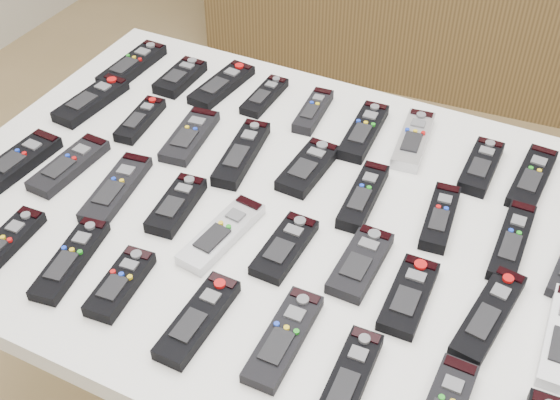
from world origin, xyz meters
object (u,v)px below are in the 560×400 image
at_px(remote_23, 222,234).
at_px(remote_25, 360,263).
at_px(remote_2, 222,85).
at_px(remote_27, 489,314).
at_px(remote_11, 140,120).
at_px(remote_24, 285,247).
at_px(table, 280,231).
at_px(remote_12, 190,136).
at_px(remote_5, 364,131).
at_px(remote_7, 481,167).
at_px(remote_20, 69,165).
at_px(remote_4, 313,111).
at_px(remote_22, 176,205).
at_px(remote_10, 91,100).
at_px(remote_14, 308,168).
at_px(remote_6, 413,140).
at_px(remote_0, 132,65).
at_px(remote_16, 440,217).
at_px(remote_33, 284,338).
at_px(remote_31, 120,284).
at_px(remote_32, 198,319).
at_px(remote_1, 180,77).
at_px(remote_26, 409,296).
at_px(remote_34, 349,379).
at_px(remote_17, 512,241).
at_px(remote_29, 1,247).
at_px(remote_30, 71,259).
at_px(remote_13, 242,153).
at_px(remote_3, 265,96).
at_px(remote_8, 532,178).
at_px(remote_19, 19,161).
at_px(remote_21, 116,188).
at_px(remote_15, 363,196).

xyz_separation_m(remote_23, remote_25, (0.24, 0.04, 0.00)).
xyz_separation_m(remote_2, remote_27, (0.68, -0.38, 0.00)).
relative_size(remote_11, remote_24, 0.98).
relative_size(table, remote_12, 7.36).
bearing_deg(remote_5, remote_7, -5.15).
xyz_separation_m(table, remote_20, (-0.41, -0.08, 0.07)).
relative_size(remote_12, remote_20, 0.97).
height_order(remote_5, remote_25, remote_5).
xyz_separation_m(remote_4, remote_22, (-0.10, -0.38, 0.00)).
bearing_deg(remote_10, remote_5, 20.02).
bearing_deg(remote_14, remote_7, 29.33).
bearing_deg(remote_10, remote_6, 19.16).
relative_size(remote_0, remote_16, 1.20).
bearing_deg(table, remote_33, -62.63).
xyz_separation_m(remote_31, remote_32, (0.15, -0.01, -0.00)).
height_order(remote_12, remote_24, remote_12).
bearing_deg(remote_1, remote_24, -39.91).
relative_size(remote_22, remote_26, 0.94).
xyz_separation_m(remote_1, remote_34, (0.63, -0.57, 0.00)).
distance_m(remote_14, remote_17, 0.39).
relative_size(remote_29, remote_32, 1.04).
bearing_deg(remote_34, remote_0, 141.19).
bearing_deg(remote_11, remote_27, -19.84).
bearing_deg(remote_5, remote_2, 172.21).
relative_size(remote_10, remote_30, 0.99).
bearing_deg(remote_22, remote_5, 52.22).
height_order(remote_5, remote_31, same).
bearing_deg(remote_10, remote_13, 1.82).
bearing_deg(remote_11, remote_1, 88.54).
distance_m(remote_5, remote_22, 0.42).
relative_size(remote_3, remote_4, 0.98).
xyz_separation_m(remote_8, remote_11, (-0.76, -0.17, 0.00)).
bearing_deg(remote_2, remote_23, -54.33).
relative_size(remote_2, remote_19, 1.05).
xyz_separation_m(remote_8, remote_25, (-0.21, -0.35, 0.00)).
xyz_separation_m(remote_4, remote_26, (0.34, -0.39, -0.00)).
bearing_deg(remote_17, remote_24, -152.35).
bearing_deg(remote_22, remote_32, -56.55).
height_order(remote_12, remote_21, same).
bearing_deg(remote_2, remote_13, -45.61).
xyz_separation_m(remote_1, remote_15, (0.51, -0.20, 0.00)).
bearing_deg(remote_21, remote_5, 38.68).
distance_m(remote_5, remote_30, 0.62).
relative_size(remote_1, remote_30, 0.76).
height_order(remote_4, remote_5, remote_5).
distance_m(remote_4, remote_34, 0.66).
distance_m(remote_1, remote_19, 0.41).
height_order(remote_6, remote_33, remote_6).
distance_m(remote_20, remote_34, 0.69).
bearing_deg(remote_29, remote_26, 13.98).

